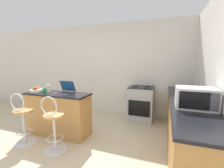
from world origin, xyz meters
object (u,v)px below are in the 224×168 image
laptop (65,90)px  microwave (195,98)px  mug_blue (200,98)px  pepper_mill (198,92)px  bar_stool_far (53,126)px  bar_stool_near (23,120)px  mug_green (45,90)px  fruit_bowl (36,90)px  stove_range (141,104)px  wine_glass_short (48,86)px

laptop → microwave: 2.37m
mug_blue → pepper_mill: (-0.00, 0.15, 0.08)m
bar_stool_far → pepper_mill: 2.55m
bar_stool_far → bar_stool_near: bearing=180.0°
mug_green → fruit_bowl: size_ratio=0.38×
bar_stool_near → mug_blue: bar_stool_near is taller
pepper_mill → fruit_bowl: bearing=-171.1°
laptop → mug_green: laptop is taller
fruit_bowl → pepper_mill: bearing=8.9°
mug_green → pepper_mill: bearing=9.4°
microwave → fruit_bowl: size_ratio=1.95×
stove_range → mug_blue: mug_blue is taller
laptop → pepper_mill: 2.52m
fruit_bowl → mug_green: bearing=1.4°
bar_stool_far → fruit_bowl: (-0.85, 0.50, 0.47)m
mug_blue → fruit_bowl: size_ratio=0.39×
microwave → stove_range: (-0.97, 1.53, -0.59)m
wine_glass_short → pepper_mill: (2.96, 0.33, 0.01)m
mug_blue → laptop: bearing=-175.3°
wine_glass_short → stove_range: bearing=33.9°
bar_stool_near → wine_glass_short: wine_glass_short is taller
laptop → microwave: microwave is taller
bar_stool_far → laptop: bearing=108.3°
microwave → stove_range: size_ratio=0.57×
bar_stool_near → pepper_mill: bearing=18.3°
bar_stool_far → pepper_mill: bearing=23.3°
bar_stool_near → fruit_bowl: bearing=107.2°
bar_stool_far → pepper_mill: size_ratio=3.81×
mug_blue → pepper_mill: size_ratio=0.39×
bar_stool_near → mug_green: bearing=82.6°
pepper_mill → mug_green: 2.96m
microwave → pepper_mill: size_ratio=1.97×
laptop → fruit_bowl: (-0.64, -0.14, -0.03)m
bar_stool_near → wine_glass_short: (0.02, 0.66, 0.54)m
bar_stool_far → mug_blue: size_ratio=9.75×
bar_stool_far → microwave: microwave is taller
bar_stool_far → wine_glass_short: (-0.68, 0.66, 0.54)m
laptop → stove_range: bearing=42.5°
stove_range → mug_green: 2.33m
pepper_mill → fruit_bowl: pepper_mill is taller
laptop → mug_green: bearing=-162.3°
stove_range → wine_glass_short: (-1.84, -1.24, 0.55)m
wine_glass_short → mug_green: size_ratio=1.54×
bar_stool_near → microwave: 2.92m
laptop → pepper_mill: (2.50, 0.35, 0.06)m
laptop → mug_green: (-0.42, -0.13, -0.01)m
laptop → wine_glass_short: 0.47m
bar_stool_near → stove_range: bar_stool_near is taller
mug_green → fruit_bowl: 0.22m
bar_stool_far → mug_blue: 2.49m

